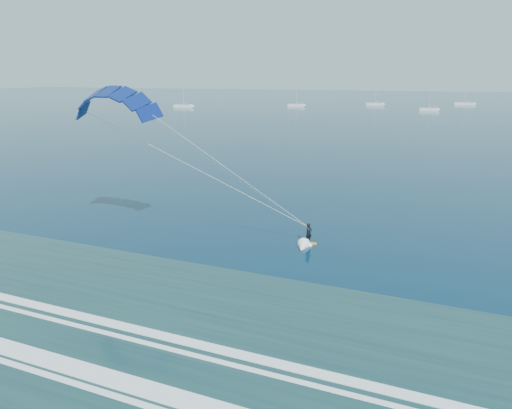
{
  "coord_description": "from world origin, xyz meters",
  "views": [
    {
      "loc": [
        18.99,
        -8.87,
        13.66
      ],
      "look_at": [
        5.98,
        23.19,
        3.88
      ],
      "focal_mm": 32.0,
      "sensor_mm": 36.0,
      "label": 1
    }
  ],
  "objects_px": {
    "sailboat_3": "(429,109)",
    "sailboat_4": "(465,104)",
    "sailboat_0": "(184,106)",
    "sailboat_2": "(375,104)",
    "sailboat_1": "(296,105)",
    "kitesurfer_rig": "(209,160)"
  },
  "relations": [
    {
      "from": "sailboat_4",
      "to": "kitesurfer_rig",
      "type": "bearing_deg",
      "value": -96.91
    },
    {
      "from": "sailboat_0",
      "to": "sailboat_4",
      "type": "bearing_deg",
      "value": 29.73
    },
    {
      "from": "sailboat_0",
      "to": "kitesurfer_rig",
      "type": "bearing_deg",
      "value": -58.49
    },
    {
      "from": "sailboat_3",
      "to": "sailboat_4",
      "type": "xyz_separation_m",
      "value": [
        14.59,
        48.08,
        0.01
      ]
    },
    {
      "from": "sailboat_1",
      "to": "sailboat_3",
      "type": "distance_m",
      "value": 57.82
    },
    {
      "from": "sailboat_1",
      "to": "sailboat_0",
      "type": "bearing_deg",
      "value": -151.74
    },
    {
      "from": "kitesurfer_rig",
      "to": "sailboat_2",
      "type": "relative_size",
      "value": 1.91
    },
    {
      "from": "sailboat_1",
      "to": "sailboat_4",
      "type": "relative_size",
      "value": 0.86
    },
    {
      "from": "sailboat_1",
      "to": "sailboat_2",
      "type": "bearing_deg",
      "value": 35.71
    },
    {
      "from": "kitesurfer_rig",
      "to": "sailboat_3",
      "type": "relative_size",
      "value": 2.06
    },
    {
      "from": "sailboat_2",
      "to": "sailboat_4",
      "type": "relative_size",
      "value": 0.89
    },
    {
      "from": "sailboat_1",
      "to": "sailboat_2",
      "type": "xyz_separation_m",
      "value": [
        32.23,
        23.17,
        0.0
      ]
    },
    {
      "from": "sailboat_0",
      "to": "sailboat_2",
      "type": "xyz_separation_m",
      "value": [
        77.33,
        47.41,
        -0.01
      ]
    },
    {
      "from": "sailboat_0",
      "to": "sailboat_3",
      "type": "relative_size",
      "value": 1.23
    },
    {
      "from": "sailboat_1",
      "to": "sailboat_4",
      "type": "height_order",
      "value": "sailboat_4"
    },
    {
      "from": "sailboat_3",
      "to": "sailboat_4",
      "type": "relative_size",
      "value": 0.82
    },
    {
      "from": "sailboat_4",
      "to": "sailboat_0",
      "type": "bearing_deg",
      "value": -150.27
    },
    {
      "from": "sailboat_2",
      "to": "kitesurfer_rig",
      "type": "bearing_deg",
      "value": -85.98
    },
    {
      "from": "sailboat_2",
      "to": "sailboat_3",
      "type": "height_order",
      "value": "sailboat_2"
    },
    {
      "from": "sailboat_2",
      "to": "sailboat_1",
      "type": "bearing_deg",
      "value": -144.29
    },
    {
      "from": "sailboat_3",
      "to": "sailboat_4",
      "type": "distance_m",
      "value": 50.24
    },
    {
      "from": "kitesurfer_rig",
      "to": "sailboat_1",
      "type": "xyz_separation_m",
      "value": [
        -46.02,
        172.88,
        -6.47
      ]
    }
  ]
}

